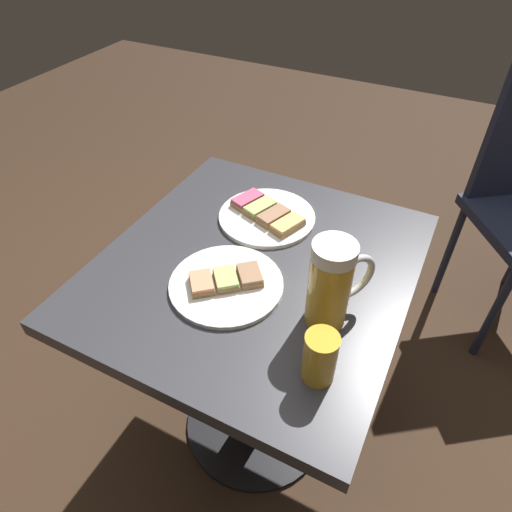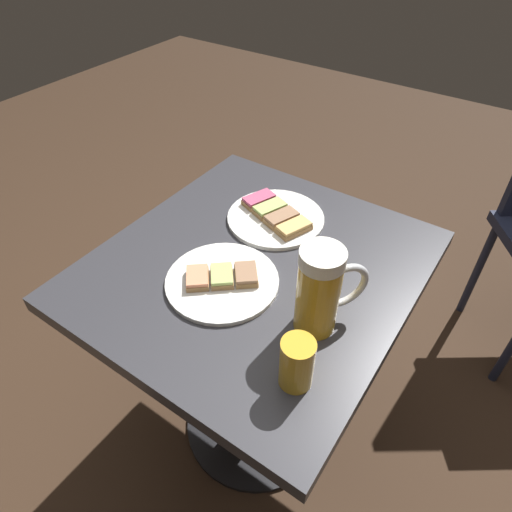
% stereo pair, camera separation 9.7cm
% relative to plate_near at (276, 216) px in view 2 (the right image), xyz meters
% --- Properties ---
extents(ground_plane, '(6.00, 6.00, 0.00)m').
position_rel_plate_near_xyz_m(ground_plane, '(-0.05, 0.16, -0.71)').
color(ground_plane, '#382619').
extents(cafe_table, '(0.66, 0.71, 0.70)m').
position_rel_plate_near_xyz_m(cafe_table, '(-0.05, 0.16, -0.18)').
color(cafe_table, black).
rests_on(cafe_table, ground_plane).
extents(plate_near, '(0.24, 0.24, 0.03)m').
position_rel_plate_near_xyz_m(plate_near, '(0.00, 0.00, 0.00)').
color(plate_near, white).
rests_on(plate_near, cafe_table).
extents(plate_far, '(0.24, 0.24, 0.03)m').
position_rel_plate_near_xyz_m(plate_far, '(-0.03, 0.25, -0.00)').
color(plate_far, white).
rests_on(plate_far, cafe_table).
extents(beer_mug, '(0.10, 0.13, 0.18)m').
position_rel_plate_near_xyz_m(beer_mug, '(-0.24, 0.23, 0.08)').
color(beer_mug, gold).
rests_on(beer_mug, cafe_table).
extents(beer_glass_small, '(0.06, 0.06, 0.10)m').
position_rel_plate_near_xyz_m(beer_glass_small, '(-0.27, 0.36, 0.04)').
color(beer_glass_small, gold).
rests_on(beer_glass_small, cafe_table).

